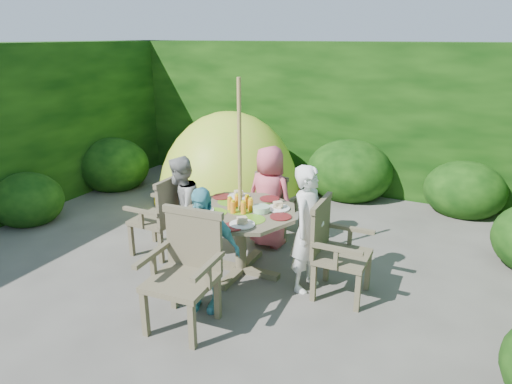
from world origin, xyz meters
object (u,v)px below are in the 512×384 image
at_px(garden_chair_front, 186,269).
at_px(patio_table, 241,220).
at_px(child_right, 308,229).
at_px(child_left, 181,209).
at_px(garden_chair_right, 335,248).
at_px(child_back, 269,197).
at_px(garden_chair_back, 277,204).
at_px(parasol_pole, 240,181).
at_px(garden_chair_left, 161,215).
at_px(child_front, 202,249).
at_px(dome_tent, 229,197).

bearing_deg(garden_chair_front, patio_table, 86.08).
xyz_separation_m(child_right, child_left, (-1.60, -0.01, -0.05)).
bearing_deg(child_left, child_right, 82.30).
xyz_separation_m(patio_table, garden_chair_right, (1.09, 0.00, -0.11)).
bearing_deg(child_back, garden_chair_back, -78.60).
xyz_separation_m(parasol_pole, garden_chair_left, (-1.09, -0.01, -0.58)).
relative_size(child_front, dome_tent, 0.44).
bearing_deg(garden_chair_right, garden_chair_front, 134.39).
distance_m(patio_table, garden_chair_back, 1.12).
height_order(patio_table, garden_chair_left, garden_chair_left).
height_order(parasol_pole, dome_tent, parasol_pole).
relative_size(garden_chair_back, child_back, 0.66).
height_order(garden_chair_left, child_right, child_right).
height_order(patio_table, child_back, child_back).
height_order(parasol_pole, child_front, parasol_pole).
bearing_deg(dome_tent, garden_chair_front, -53.87).
xyz_separation_m(parasol_pole, child_front, (0.00, -0.80, -0.46)).
height_order(garden_chair_front, child_front, child_front).
relative_size(garden_chair_back, child_right, 0.63).
height_order(garden_chair_front, child_right, child_right).
bearing_deg(garden_chair_back, dome_tent, -26.56).
xyz_separation_m(garden_chair_front, dome_tent, (-1.38, 3.28, -0.56)).
relative_size(garden_chair_left, garden_chair_front, 0.92).
relative_size(garden_chair_back, dome_tent, 0.30).
height_order(patio_table, garden_chair_right, garden_chair_right).
xyz_separation_m(patio_table, garden_chair_left, (-1.10, -0.01, -0.12)).
bearing_deg(child_left, garden_chair_right, 82.28).
bearing_deg(parasol_pole, child_back, 90.28).
bearing_deg(garden_chair_left, parasol_pole, 90.26).
distance_m(parasol_pole, child_left, 0.92).
xyz_separation_m(garden_chair_back, child_back, (0.02, -0.30, 0.19)).
relative_size(parasol_pole, garden_chair_back, 2.53).
bearing_deg(garden_chair_left, child_back, 126.43).
bearing_deg(garden_chair_back, garden_chair_front, 102.76).
bearing_deg(child_front, garden_chair_left, 130.26).
height_order(patio_table, child_front, child_front).
bearing_deg(child_left, parasol_pole, 82.30).
bearing_deg(dome_tent, patio_table, -44.42).
height_order(garden_chair_front, child_left, child_left).
bearing_deg(patio_table, child_back, 90.60).
bearing_deg(child_front, parasol_pole, 76.42).
height_order(parasol_pole, child_back, parasol_pole).
xyz_separation_m(garden_chair_left, garden_chair_back, (1.07, 1.11, -0.05)).
xyz_separation_m(garden_chair_back, garden_chair_front, (0.02, -2.19, 0.10)).
height_order(garden_chair_back, child_back, child_back).
bearing_deg(child_right, garden_chair_left, 97.59).
bearing_deg(garden_chair_back, child_back, 105.60).
xyz_separation_m(garden_chair_right, child_back, (-1.10, 0.80, 0.13)).
relative_size(garden_chair_front, child_left, 0.82).
distance_m(child_right, child_front, 1.13).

